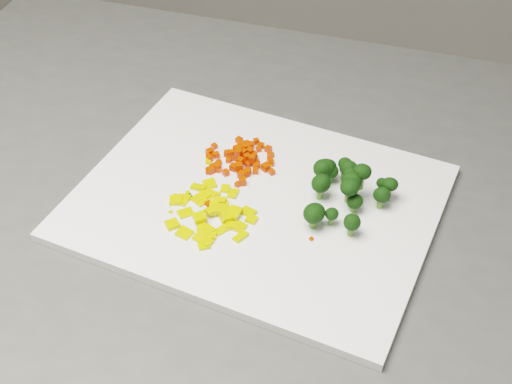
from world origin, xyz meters
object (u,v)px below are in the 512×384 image
at_px(pepper_pile, 214,210).
at_px(broccoli_pile, 344,189).
at_px(carrot_pile, 240,155).
at_px(cutting_board, 256,202).

xyz_separation_m(pepper_pile, broccoli_pile, (0.13, 0.07, 0.02)).
height_order(carrot_pile, pepper_pile, carrot_pile).
relative_size(pepper_pile, broccoli_pile, 0.97).
distance_m(carrot_pile, broccoli_pile, 0.14).
distance_m(carrot_pile, pepper_pile, 0.09).
relative_size(cutting_board, pepper_pile, 3.88).
xyz_separation_m(cutting_board, broccoli_pile, (0.09, 0.03, 0.03)).
distance_m(pepper_pile, broccoli_pile, 0.15).
bearing_deg(broccoli_pile, cutting_board, -163.29).
bearing_deg(cutting_board, pepper_pile, -126.72).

